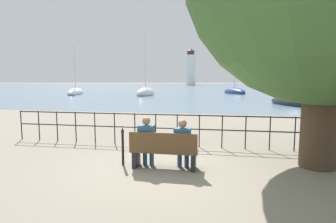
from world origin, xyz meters
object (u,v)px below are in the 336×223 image
harbor_lighthouse (191,68)px  seated_person_left (147,140)px  seated_person_right (183,142)px  sailboat_1 (76,92)px  sailboat_2 (294,102)px  sailboat_0 (234,92)px  park_bench (164,151)px  closed_umbrella (123,144)px  sailboat_3 (146,93)px

harbor_lighthouse → seated_person_left: bearing=-85.1°
seated_person_right → harbor_lighthouse: 130.73m
sailboat_1 → sailboat_2: (29.43, -14.78, -0.00)m
sailboat_2 → harbor_lighthouse: (-19.59, 111.18, 8.52)m
sailboat_0 → sailboat_2: size_ratio=0.67×
seated_person_right → park_bench: bearing=-170.0°
seated_person_right → sailboat_1: (-21.76, 33.52, -0.34)m
closed_umbrella → harbor_lighthouse: 130.58m
seated_person_right → closed_umbrella: (-1.50, 0.03, -0.13)m
park_bench → sailboat_3: size_ratio=0.17×
seated_person_right → sailboat_0: 41.08m
sailboat_1 → sailboat_2: bearing=-45.4°
seated_person_left → harbor_lighthouse: bearing=94.9°
park_bench → closed_umbrella: 1.07m
seated_person_left → seated_person_right: bearing=0.1°
seated_person_right → sailboat_3: sailboat_3 is taller
sailboat_2 → seated_person_right: bearing=-132.6°
closed_umbrella → sailboat_1: 39.14m
sailboat_1 → harbor_lighthouse: 97.27m
closed_umbrella → sailboat_0: bearing=82.3°
seated_person_right → sailboat_1: sailboat_1 is taller
sailboat_0 → sailboat_2: sailboat_2 is taller
park_bench → sailboat_2: 20.49m
closed_umbrella → sailboat_3: size_ratio=0.10×
sailboat_2 → closed_umbrella: bearing=-136.5°
seated_person_left → seated_person_right: (0.88, 0.00, -0.02)m
sailboat_2 → sailboat_3: sailboat_2 is taller
closed_umbrella → harbor_lighthouse: harbor_lighthouse is taller
park_bench → closed_umbrella: closed_umbrella is taller
seated_person_left → seated_person_right: 0.88m
park_bench → seated_person_right: size_ratio=1.34×
sailboat_1 → harbor_lighthouse: bearing=65.4°
park_bench → seated_person_left: 0.51m
harbor_lighthouse → park_bench: bearing=-85.0°
sailboat_0 → sailboat_2: bearing=-105.5°
seated_person_right → sailboat_2: (7.67, 18.74, -0.34)m
seated_person_left → sailboat_0: (4.93, 40.88, -0.37)m
sailboat_1 → harbor_lighthouse: size_ratio=0.46×
sailboat_1 → seated_person_left: bearing=-76.9°
seated_person_left → closed_umbrella: (-0.63, 0.03, -0.15)m
seated_person_right → sailboat_2: bearing=67.7°
closed_umbrella → harbor_lighthouse: (-10.42, 129.89, 8.30)m
closed_umbrella → sailboat_2: bearing=63.9°
closed_umbrella → sailboat_1: bearing=121.2°
closed_umbrella → sailboat_3: sailboat_3 is taller
sailboat_0 → sailboat_1: bearing=171.1°
harbor_lighthouse → sailboat_1: bearing=-95.8°
sailboat_3 → harbor_lighthouse: bearing=92.9°
sailboat_3 → harbor_lighthouse: size_ratio=0.49×
sailboat_1 → sailboat_2: sailboat_2 is taller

